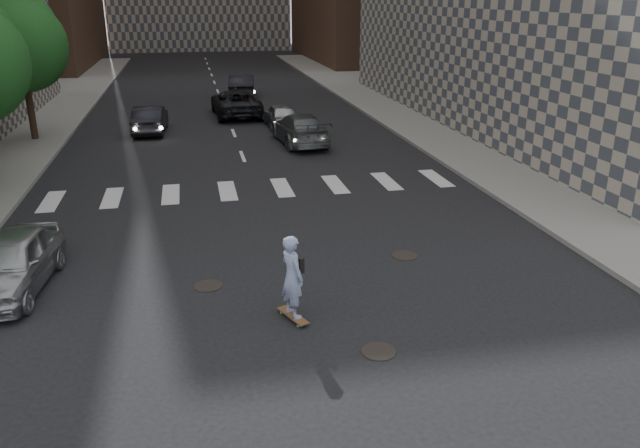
% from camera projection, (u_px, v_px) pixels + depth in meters
% --- Properties ---
extents(ground, '(160.00, 160.00, 0.00)m').
position_uv_depth(ground, '(297.00, 301.00, 14.44)').
color(ground, black).
rests_on(ground, ground).
extents(sidewalk_right, '(13.00, 80.00, 0.15)m').
position_uv_depth(sidewalk_right, '(487.00, 117.00, 35.57)').
color(sidewalk_right, gray).
rests_on(sidewalk_right, ground).
extents(tree_c, '(4.20, 4.20, 6.60)m').
position_uv_depth(tree_c, '(22.00, 41.00, 28.58)').
color(tree_c, '#382619').
rests_on(tree_c, sidewalk_left).
extents(manhole_a, '(0.70, 0.70, 0.02)m').
position_uv_depth(manhole_a, '(379.00, 351.00, 12.37)').
color(manhole_a, black).
rests_on(manhole_a, ground).
extents(manhole_b, '(0.70, 0.70, 0.02)m').
position_uv_depth(manhole_b, '(208.00, 286.00, 15.15)').
color(manhole_b, black).
rests_on(manhole_b, ground).
extents(manhole_c, '(0.70, 0.70, 0.02)m').
position_uv_depth(manhole_c, '(405.00, 256.00, 16.91)').
color(manhole_c, black).
rests_on(manhole_c, ground).
extents(skateboarder, '(0.67, 1.00, 1.96)m').
position_uv_depth(skateboarder, '(292.00, 277.00, 13.26)').
color(skateboarder, brown).
rests_on(skateboarder, ground).
extents(silver_sedan, '(2.08, 4.23, 1.39)m').
position_uv_depth(silver_sedan, '(11.00, 263.00, 14.77)').
color(silver_sedan, '#ABAEB2').
rests_on(silver_sedan, ground).
extents(traffic_car_a, '(1.71, 4.27, 1.38)m').
position_uv_depth(traffic_car_a, '(150.00, 119.00, 31.77)').
color(traffic_car_a, black).
rests_on(traffic_car_a, ground).
extents(traffic_car_b, '(2.38, 5.08, 1.43)m').
position_uv_depth(traffic_car_b, '(300.00, 129.00, 29.37)').
color(traffic_car_b, '#54575B').
rests_on(traffic_car_b, ground).
extents(traffic_car_c, '(2.78, 5.58, 1.52)m').
position_uv_depth(traffic_car_c, '(236.00, 103.00, 36.11)').
color(traffic_car_c, black).
rests_on(traffic_car_c, ground).
extents(traffic_car_d, '(1.71, 3.83, 1.28)m').
position_uv_depth(traffic_car_d, '(281.00, 115.00, 33.08)').
color(traffic_car_d, '#A5A8AC').
rests_on(traffic_car_d, ground).
extents(traffic_car_e, '(2.15, 4.88, 1.56)m').
position_uv_depth(traffic_car_e, '(242.00, 86.00, 42.79)').
color(traffic_car_e, black).
rests_on(traffic_car_e, ground).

